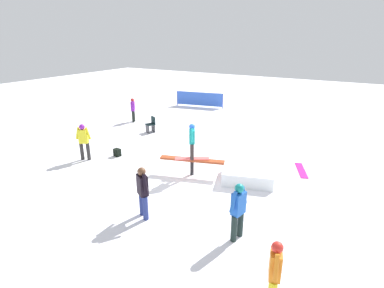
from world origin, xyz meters
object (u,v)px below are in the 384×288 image
Objects in this scene: main_rider_on_rail at (192,142)px; bystander_yellow at (84,140)px; bystander_blue at (238,209)px; backpack_on_snow at (117,152)px; bystander_orange at (275,271)px; bystander_black at (143,190)px; rail_feature at (192,161)px; loose_snowboard_magenta at (301,170)px; folding_chair at (151,125)px; bystander_purple at (133,109)px.

main_rider_on_rail is 0.87× the size of bystander_yellow.
bystander_blue is 7.35m from backpack_on_snow.
bystander_orange is 4.46× the size of backpack_on_snow.
main_rider_on_rail reaches higher than bystander_black.
rail_feature reaches higher than backpack_on_snow.
bystander_blue reaches higher than bystander_black.
loose_snowboard_magenta is 8.34m from folding_chair.
bystander_yellow is (4.71, 1.03, 0.34)m from rail_feature.
main_rider_on_rail reaches higher than rail_feature.
folding_chair reaches higher than rail_feature.
rail_feature is 4.41m from loose_snowboard_magenta.
rail_feature is at bearing 0.00° from main_rider_on_rail.
backpack_on_snow is (3.83, 0.04, -1.18)m from main_rider_on_rail.
bystander_blue is at bearing 164.12° from backpack_on_snow.
backpack_on_snow is at bearing 1.70° from bystander_purple.
bystander_blue is at bearing 151.95° from loose_snowboard_magenta.
bystander_yellow is (7.68, -1.71, -0.00)m from bystander_blue.
rail_feature is 1.53× the size of bystander_yellow.
main_rider_on_rail is at bearing -151.93° from bystander_orange.
bystander_orange is at bearing 157.94° from backpack_on_snow.
main_rider_on_rail is at bearing -120.23° from bystander_blue.
bystander_purple is 1.67× the size of folding_chair.
bystander_purple is 6.18m from bystander_yellow.
bystander_blue reaches higher than folding_chair.
main_rider_on_rail is 0.91× the size of bystander_orange.
bystander_black is 5.18m from backpack_on_snow.
bystander_black is 1.10× the size of loose_snowboard_magenta.
loose_snowboard_magenta is at bearing -162.40° from rail_feature.
bystander_blue is (-2.96, 2.74, 0.34)m from rail_feature.
bystander_purple is at bearing -64.37° from main_rider_on_rail.
bystander_blue is 1.00× the size of bystander_yellow.
bystander_black reaches higher than bystander_purple.
bystander_black reaches higher than rail_feature.
main_rider_on_rail is at bearing 24.21° from bystander_purple.
bystander_yellow and bystander_black have the same top height.
bystander_orange is at bearing 104.70° from main_rider_on_rail.
rail_feature is 4.84m from bystander_yellow.
rail_feature is at bearing -55.14° from bystander_black.
bystander_yellow is 4.70× the size of backpack_on_snow.
bystander_blue is 2.78m from bystander_black.
main_rider_on_rail is 8.43m from bystander_purple.
bystander_purple is 2.61m from folding_chair.
bystander_blue is 1.06× the size of bystander_orange.
bystander_orange is at bearing 53.14° from bystander_blue.
folding_chair is (7.64, -6.27, -0.48)m from bystander_blue.
main_rider_on_rail is at bearing -14.73° from bystander_yellow.
rail_feature is 1.61× the size of bystander_orange.
folding_chair reaches higher than loose_snowboard_magenta.
bystander_purple is 4.31× the size of backpack_on_snow.
backpack_on_snow is (-0.89, -0.99, -0.73)m from bystander_yellow.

